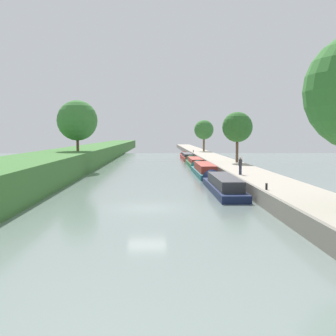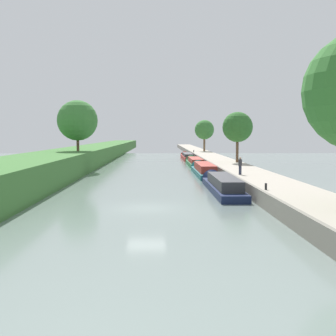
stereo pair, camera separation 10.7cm
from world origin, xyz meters
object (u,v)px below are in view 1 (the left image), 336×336
object	(u,v)px
narrowboat_red	(187,157)
mooring_bollard_far	(193,151)
person_walking	(240,165)
narrowboat_green	(194,162)
mooring_bollard_near	(266,186)
narrowboat_teal	(203,170)
narrowboat_navy	(222,184)

from	to	relation	value
narrowboat_red	mooring_bollard_far	distance (m)	7.43
mooring_bollard_far	person_walking	bearing A→B (deg)	-89.64
narrowboat_green	mooring_bollard_near	size ratio (longest dim) A/B	31.56
person_walking	narrowboat_teal	bearing A→B (deg)	101.03
narrowboat_red	mooring_bollard_near	xyz separation A→B (m)	(1.87, -53.01, 0.77)
narrowboat_navy	narrowboat_red	size ratio (longest dim) A/B	0.87
person_walking	mooring_bollard_far	xyz separation A→B (m)	(-0.31, 49.41, -0.65)
narrowboat_teal	mooring_bollard_near	world-z (taller)	mooring_bollard_near
narrowboat_red	mooring_bollard_far	xyz separation A→B (m)	(1.87, 7.15, 0.77)
narrowboat_red	narrowboat_navy	bearing A→B (deg)	-90.11
narrowboat_navy	mooring_bollard_far	bearing A→B (deg)	87.88
narrowboat_navy	narrowboat_red	xyz separation A→B (m)	(0.08, 45.71, -0.03)
narrowboat_teal	mooring_bollard_far	world-z (taller)	mooring_bollard_far
narrowboat_navy	person_walking	bearing A→B (deg)	56.72
narrowboat_navy	narrowboat_teal	size ratio (longest dim) A/B	0.97
narrowboat_green	narrowboat_red	distance (m)	16.12
person_walking	narrowboat_green	bearing A→B (deg)	94.56
narrowboat_navy	narrowboat_teal	distance (m)	14.93
narrowboat_teal	person_walking	bearing A→B (deg)	-78.97
mooring_bollard_far	narrowboat_navy	bearing A→B (deg)	-92.12
narrowboat_navy	mooring_bollard_near	distance (m)	7.60
narrowboat_red	person_walking	distance (m)	42.34
person_walking	mooring_bollard_near	xyz separation A→B (m)	(-0.31, -10.76, -0.65)
narrowboat_red	mooring_bollard_far	world-z (taller)	mooring_bollard_far
narrowboat_red	person_walking	world-z (taller)	person_walking
narrowboat_navy	mooring_bollard_near	xyz separation A→B (m)	(1.95, -7.31, 0.73)
narrowboat_red	narrowboat_teal	bearing A→B (deg)	-90.11
narrowboat_green	mooring_bollard_far	world-z (taller)	mooring_bollard_far
narrowboat_green	mooring_bollard_far	size ratio (longest dim) A/B	31.56
person_walking	mooring_bollard_far	bearing A→B (deg)	90.36
narrowboat_teal	narrowboat_green	xyz separation A→B (m)	(0.15, 14.65, -0.06)
mooring_bollard_far	narrowboat_green	bearing A→B (deg)	-94.37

